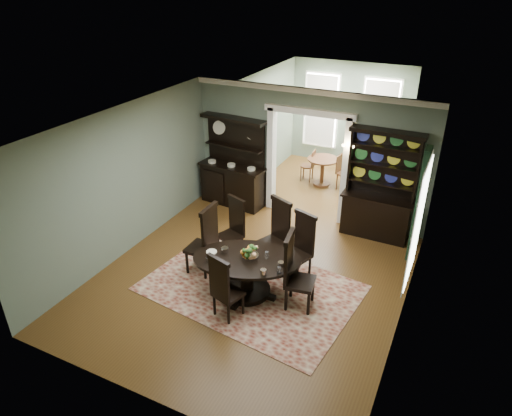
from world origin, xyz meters
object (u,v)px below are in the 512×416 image
at_px(dining_table, 247,269).
at_px(welsh_dresser, 379,199).
at_px(sideboard, 233,175).
at_px(parlor_table, 323,168).

bearing_deg(dining_table, welsh_dresser, 43.02).
bearing_deg(sideboard, dining_table, -52.78).
bearing_deg(parlor_table, welsh_dresser, -46.35).
xyz_separation_m(sideboard, welsh_dresser, (3.54, -0.00, 0.10)).
height_order(welsh_dresser, parlor_table, welsh_dresser).
height_order(dining_table, welsh_dresser, welsh_dresser).
bearing_deg(welsh_dresser, dining_table, -116.43).
bearing_deg(sideboard, welsh_dresser, 5.14).
bearing_deg(welsh_dresser, parlor_table, 134.72).
relative_size(dining_table, sideboard, 1.03).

